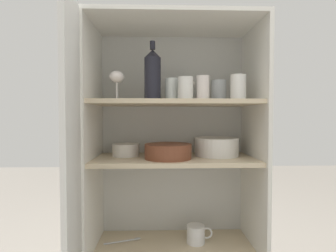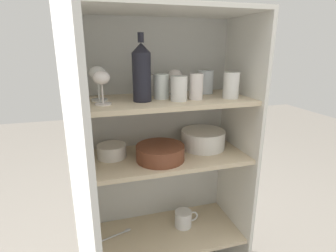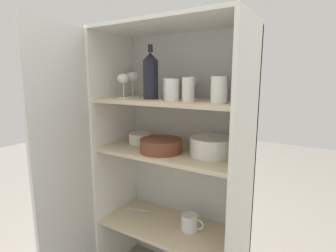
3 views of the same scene
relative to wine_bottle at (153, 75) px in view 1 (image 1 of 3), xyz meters
The scene contains 23 objects.
cupboard_back_panel 0.52m from the wine_bottle, 63.59° to the left, with size 0.79×0.02×1.40m, color silver.
cupboard_side_left 0.55m from the wine_bottle, behind, with size 0.02×0.38×1.40m, color white.
cupboard_side_right 0.68m from the wine_bottle, ahead, with size 0.02×0.38×1.40m, color white.
cupboard_top_panel 0.26m from the wine_bottle, 14.76° to the left, with size 0.79×0.38×0.02m, color white.
shelf_board_lower 0.84m from the wine_bottle, 14.76° to the left, with size 0.75×0.34×0.02m, color beige.
shelf_board_middle 0.41m from the wine_bottle, 14.76° to the left, with size 0.75×0.34×0.02m, color beige.
shelf_board_upper 0.17m from the wine_bottle, 14.76° to the left, with size 0.75×0.34×0.02m, color beige.
cupboard_door 0.64m from the wine_bottle, 125.63° to the right, with size 0.09×0.39×1.40m.
tumbler_glass_0 0.36m from the wine_bottle, 18.15° to the left, with size 0.08×0.08×0.11m.
tumbler_glass_1 0.24m from the wine_bottle, ahead, with size 0.06×0.06×0.11m.
tumbler_glass_2 0.39m from the wine_bottle, ahead, with size 0.07×0.07×0.11m.
tumbler_glass_3 0.17m from the wine_bottle, 13.08° to the right, with size 0.07×0.07×0.10m.
tumbler_glass_4 0.17m from the wine_bottle, 69.91° to the left, with size 0.07×0.07×0.10m.
tumbler_glass_5 0.12m from the wine_bottle, 21.59° to the left, with size 0.07×0.07×0.11m.
wine_glass_0 0.21m from the wine_bottle, 31.99° to the left, with size 0.07×0.07×0.12m.
wine_glass_1 0.18m from the wine_bottle, 159.65° to the left, with size 0.07×0.07×0.14m.
wine_glass_2 0.17m from the wine_bottle, behind, with size 0.07×0.07×0.13m.
wine_bottle is the anchor object (origin of this frame).
plate_stack_white 0.47m from the wine_bottle, 12.80° to the left, with size 0.22×0.22×0.09m.
mixing_bowl_large 0.36m from the wine_bottle, 10.93° to the right, with size 0.22×0.22×0.07m.
serving_bowl_small 0.39m from the wine_bottle, 150.82° to the left, with size 0.13×0.13×0.06m.
coffee_mug_primary 0.81m from the wine_bottle, 13.21° to the left, with size 0.13×0.09×0.09m.
serving_spoon 0.83m from the wine_bottle, 152.03° to the left, with size 0.18×0.07×0.01m.
Camera 1 is at (-0.07, -1.08, 0.97)m, focal length 28.00 mm.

